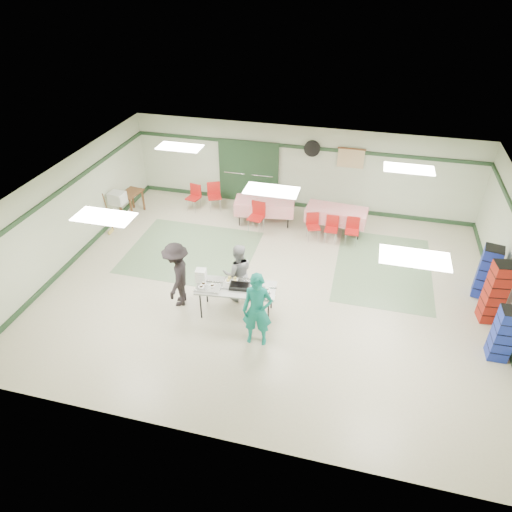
% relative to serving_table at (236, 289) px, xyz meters
% --- Properties ---
extents(floor, '(11.00, 11.00, 0.00)m').
position_rel_serving_table_xyz_m(floor, '(0.52, 1.20, -0.71)').
color(floor, '#BEB799').
rests_on(floor, ground).
extents(ceiling, '(11.00, 11.00, 0.00)m').
position_rel_serving_table_xyz_m(ceiling, '(0.52, 1.20, 1.99)').
color(ceiling, white).
rests_on(ceiling, wall_back).
extents(wall_back, '(11.00, 0.00, 11.00)m').
position_rel_serving_table_xyz_m(wall_back, '(0.52, 5.70, 0.64)').
color(wall_back, beige).
rests_on(wall_back, floor).
extents(wall_front, '(11.00, 0.00, 11.00)m').
position_rel_serving_table_xyz_m(wall_front, '(0.52, -3.30, 0.64)').
color(wall_front, beige).
rests_on(wall_front, floor).
extents(wall_left, '(0.00, 9.00, 9.00)m').
position_rel_serving_table_xyz_m(wall_left, '(-4.98, 1.20, 0.64)').
color(wall_left, beige).
rests_on(wall_left, floor).
extents(trim_back, '(11.00, 0.06, 0.10)m').
position_rel_serving_table_xyz_m(trim_back, '(0.52, 5.67, 1.34)').
color(trim_back, '#1F3920').
rests_on(trim_back, wall_back).
extents(baseboard_back, '(11.00, 0.06, 0.12)m').
position_rel_serving_table_xyz_m(baseboard_back, '(0.52, 5.67, -0.65)').
color(baseboard_back, '#1F3920').
rests_on(baseboard_back, floor).
extents(trim_left, '(0.06, 9.00, 0.10)m').
position_rel_serving_table_xyz_m(trim_left, '(-4.95, 1.20, 1.34)').
color(trim_left, '#1F3920').
rests_on(trim_left, wall_back).
extents(baseboard_left, '(0.06, 9.00, 0.12)m').
position_rel_serving_table_xyz_m(baseboard_left, '(-4.95, 1.20, -0.65)').
color(baseboard_left, '#1F3920').
rests_on(baseboard_left, floor).
extents(baseboard_right, '(0.06, 9.00, 0.12)m').
position_rel_serving_table_xyz_m(baseboard_right, '(5.99, 1.20, -0.65)').
color(baseboard_right, '#1F3920').
rests_on(baseboard_right, floor).
extents(green_patch_a, '(3.50, 3.00, 0.01)m').
position_rel_serving_table_xyz_m(green_patch_a, '(-1.98, 2.20, -0.71)').
color(green_patch_a, gray).
rests_on(green_patch_a, floor).
extents(green_patch_b, '(2.50, 3.50, 0.01)m').
position_rel_serving_table_xyz_m(green_patch_b, '(3.32, 2.70, -0.71)').
color(green_patch_b, gray).
rests_on(green_patch_b, floor).
extents(double_door_left, '(0.90, 0.06, 2.10)m').
position_rel_serving_table_xyz_m(double_door_left, '(-1.68, 5.64, 0.34)').
color(double_door_left, gray).
rests_on(double_door_left, floor).
extents(double_door_right, '(0.90, 0.06, 2.10)m').
position_rel_serving_table_xyz_m(double_door_right, '(-0.73, 5.64, 0.34)').
color(double_door_right, gray).
rests_on(double_door_right, floor).
extents(door_frame, '(2.00, 0.03, 2.15)m').
position_rel_serving_table_xyz_m(door_frame, '(-1.21, 5.62, 0.34)').
color(door_frame, '#1F3920').
rests_on(door_frame, floor).
extents(wall_fan, '(0.50, 0.10, 0.50)m').
position_rel_serving_table_xyz_m(wall_fan, '(0.82, 5.64, 1.34)').
color(wall_fan, black).
rests_on(wall_fan, wall_back).
extents(scroll_banner, '(0.80, 0.02, 0.60)m').
position_rel_serving_table_xyz_m(scroll_banner, '(2.02, 5.64, 1.14)').
color(scroll_banner, '#D6B686').
rests_on(scroll_banner, wall_back).
extents(serving_table, '(1.87, 0.91, 0.76)m').
position_rel_serving_table_xyz_m(serving_table, '(0.00, 0.00, 0.00)').
color(serving_table, '#B1B1AC').
rests_on(serving_table, floor).
extents(sheet_tray_right, '(0.63, 0.50, 0.02)m').
position_rel_serving_table_xyz_m(sheet_tray_right, '(0.63, -0.08, 0.06)').
color(sheet_tray_right, silver).
rests_on(sheet_tray_right, serving_table).
extents(sheet_tray_mid, '(0.64, 0.51, 0.02)m').
position_rel_serving_table_xyz_m(sheet_tray_mid, '(-0.02, 0.11, 0.06)').
color(sheet_tray_mid, silver).
rests_on(sheet_tray_mid, serving_table).
extents(sheet_tray_left, '(0.60, 0.48, 0.02)m').
position_rel_serving_table_xyz_m(sheet_tray_left, '(-0.61, -0.17, 0.06)').
color(sheet_tray_left, silver).
rests_on(sheet_tray_left, serving_table).
extents(baking_pan, '(0.47, 0.32, 0.08)m').
position_rel_serving_table_xyz_m(baking_pan, '(0.08, 0.01, 0.09)').
color(baking_pan, black).
rests_on(baking_pan, serving_table).
extents(foam_box_stack, '(0.26, 0.24, 0.32)m').
position_rel_serving_table_xyz_m(foam_box_stack, '(-0.84, 0.02, 0.21)').
color(foam_box_stack, white).
rests_on(foam_box_stack, serving_table).
extents(volunteer_teal, '(0.68, 0.47, 1.76)m').
position_rel_serving_table_xyz_m(volunteer_teal, '(0.70, -0.79, 0.17)').
color(volunteer_teal, '#127E72').
rests_on(volunteer_teal, floor).
extents(volunteer_grey, '(0.90, 0.81, 1.52)m').
position_rel_serving_table_xyz_m(volunteer_grey, '(-0.11, 0.54, 0.04)').
color(volunteer_grey, gray).
rests_on(volunteer_grey, floor).
extents(volunteer_dark, '(0.80, 1.17, 1.66)m').
position_rel_serving_table_xyz_m(volunteer_dark, '(-1.44, 0.03, 0.12)').
color(volunteer_dark, black).
rests_on(volunteer_dark, floor).
extents(dining_table_a, '(1.82, 0.91, 0.77)m').
position_rel_serving_table_xyz_m(dining_table_a, '(1.83, 4.36, -0.15)').
color(dining_table_a, red).
rests_on(dining_table_a, floor).
extents(dining_table_b, '(1.90, 1.05, 0.77)m').
position_rel_serving_table_xyz_m(dining_table_b, '(-0.37, 4.36, -0.15)').
color(dining_table_b, red).
rests_on(dining_table_b, floor).
extents(chair_a, '(0.37, 0.38, 0.79)m').
position_rel_serving_table_xyz_m(chair_a, '(1.78, 3.79, -0.23)').
color(chair_a, '#B1210E').
rests_on(chair_a, floor).
extents(chair_b, '(0.48, 0.48, 0.80)m').
position_rel_serving_table_xyz_m(chair_b, '(1.22, 3.79, -0.23)').
color(chair_b, '#B1210E').
rests_on(chair_b, floor).
extents(chair_c, '(0.39, 0.39, 0.82)m').
position_rel_serving_table_xyz_m(chair_c, '(2.36, 3.79, -0.22)').
color(chair_c, '#B1210E').
rests_on(chair_c, floor).
extents(chair_d, '(0.50, 0.50, 0.94)m').
position_rel_serving_table_xyz_m(chair_d, '(-0.46, 3.80, -0.14)').
color(chair_d, '#B1210E').
rests_on(chair_d, floor).
extents(chair_loose_a, '(0.55, 0.55, 0.91)m').
position_rel_serving_table_xyz_m(chair_loose_a, '(-2.16, 4.84, -0.16)').
color(chair_loose_a, '#B1210E').
rests_on(chair_loose_a, floor).
extents(chair_loose_b, '(0.48, 0.48, 0.86)m').
position_rel_serving_table_xyz_m(chair_loose_b, '(-2.77, 4.64, -0.19)').
color(chair_loose_b, '#B1210E').
rests_on(chair_loose_b, floor).
extents(crate_stack_blue_a, '(0.50, 0.50, 1.37)m').
position_rel_serving_table_xyz_m(crate_stack_blue_a, '(5.67, 2.14, -0.03)').
color(crate_stack_blue_a, '#19279B').
rests_on(crate_stack_blue_a, floor).
extents(crate_stack_red, '(0.45, 0.45, 1.56)m').
position_rel_serving_table_xyz_m(crate_stack_red, '(5.67, 1.20, 0.07)').
color(crate_stack_red, '#9C1A0F').
rests_on(crate_stack_red, floor).
extents(crate_stack_blue_b, '(0.40, 0.40, 1.27)m').
position_rel_serving_table_xyz_m(crate_stack_blue_b, '(5.67, -0.00, -0.08)').
color(crate_stack_blue_b, '#19279B').
rests_on(crate_stack_blue_b, floor).
extents(printer_table, '(0.62, 0.87, 0.74)m').
position_rel_serving_table_xyz_m(printer_table, '(-4.63, 3.88, -0.09)').
color(printer_table, brown).
rests_on(printer_table, floor).
extents(office_printer, '(0.48, 0.43, 0.36)m').
position_rel_serving_table_xyz_m(office_printer, '(-4.63, 3.11, 0.21)').
color(office_printer, '#BBBCB7').
rests_on(office_printer, printer_table).
extents(broom, '(0.08, 0.21, 1.31)m').
position_rel_serving_table_xyz_m(broom, '(-4.71, 2.62, -0.03)').
color(broom, brown).
rests_on(broom, floor).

